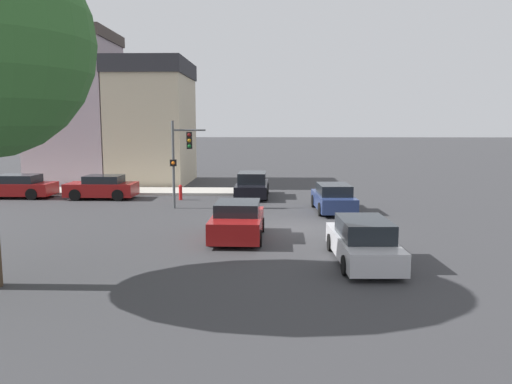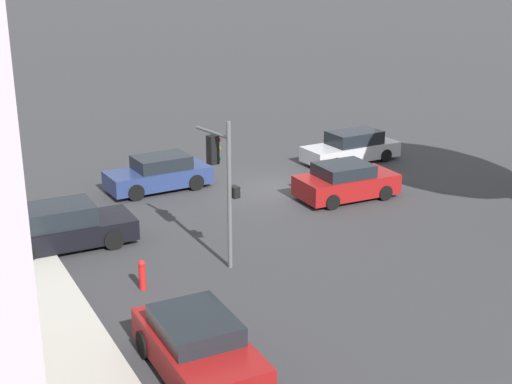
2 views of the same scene
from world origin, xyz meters
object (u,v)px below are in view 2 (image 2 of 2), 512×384
at_px(crossing_car_1, 352,148).
at_px(parked_car_0, 198,347).
at_px(crossing_car_0, 61,228).
at_px(crossing_car_3, 346,182).
at_px(fire_hydrant, 142,274).
at_px(crossing_car_2, 159,174).
at_px(traffic_signal, 222,172).

xyz_separation_m(crossing_car_1, parked_car_0, (13.70, 13.28, 0.01)).
xyz_separation_m(crossing_car_0, crossing_car_3, (-11.38, 0.17, -0.03)).
height_order(crossing_car_3, fire_hydrant, crossing_car_3).
bearing_deg(fire_hydrant, crossing_car_1, -147.79).
height_order(crossing_car_0, fire_hydrant, crossing_car_0).
height_order(crossing_car_1, crossing_car_3, crossing_car_1).
height_order(crossing_car_0, parked_car_0, crossing_car_0).
height_order(crossing_car_0, crossing_car_1, crossing_car_0).
bearing_deg(crossing_car_2, traffic_signal, 81.51).
distance_m(crossing_car_1, parked_car_0, 19.08).
bearing_deg(crossing_car_3, fire_hydrant, -156.61).
height_order(crossing_car_2, fire_hydrant, crossing_car_2).
distance_m(crossing_car_3, fire_hydrant, 10.84).
bearing_deg(parked_car_0, crossing_car_1, 134.77).
bearing_deg(crossing_car_0, crossing_car_3, -0.13).
relative_size(traffic_signal, parked_car_0, 1.13).
bearing_deg(fire_hydrant, traffic_signal, -168.13).
bearing_deg(fire_hydrant, crossing_car_3, -157.87).
xyz_separation_m(crossing_car_2, fire_hydrant, (3.77, 8.66, -0.20)).
bearing_deg(traffic_signal, crossing_car_0, 130.40).
bearing_deg(crossing_car_0, crossing_car_1, 16.55).
bearing_deg(crossing_car_3, parked_car_0, -137.97).
relative_size(crossing_car_1, crossing_car_2, 1.09).
relative_size(crossing_car_2, parked_car_0, 1.05).
height_order(crossing_car_0, crossing_car_2, crossing_car_0).
relative_size(traffic_signal, crossing_car_1, 0.98).
height_order(traffic_signal, crossing_car_1, traffic_signal).
distance_m(crossing_car_1, crossing_car_2, 9.61).
height_order(traffic_signal, crossing_car_3, traffic_signal).
height_order(crossing_car_2, parked_car_0, crossing_car_2).
distance_m(crossing_car_3, parked_car_0, 13.68).
distance_m(crossing_car_0, crossing_car_2, 6.76).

